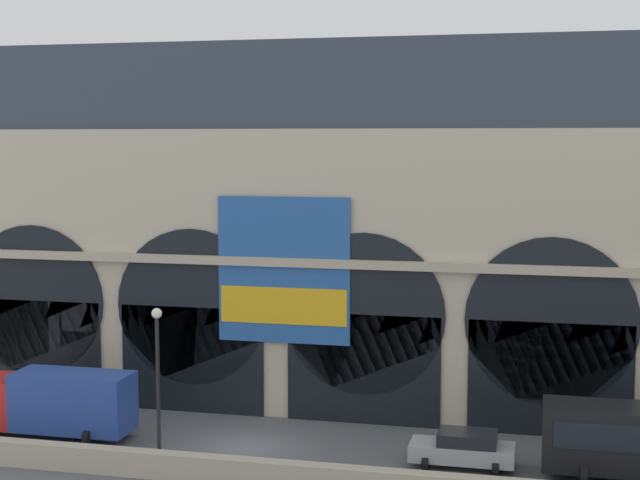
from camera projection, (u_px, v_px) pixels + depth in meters
The scene contains 6 objects.
ground_plane at pixel (246, 448), 43.32m from camera, with size 200.00×200.00×0.00m, color #54565B.
quay_parapet_wall at pixel (212, 469), 38.98m from camera, with size 90.00×0.70×1.07m, color #B2A891.
station_building at pixel (291, 231), 49.99m from camera, with size 45.93×6.15×18.70m.
box_truck_midwest at pixel (56, 402), 44.69m from camera, with size 7.50×2.91×3.12m.
car_mideast at pixel (464, 449), 40.70m from camera, with size 4.40×2.22×1.55m.
street_lamp_quayside at pixel (158, 367), 39.95m from camera, with size 0.44×0.44×6.90m.
Camera 1 is at (12.99, -40.19, 13.83)m, focal length 54.07 mm.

